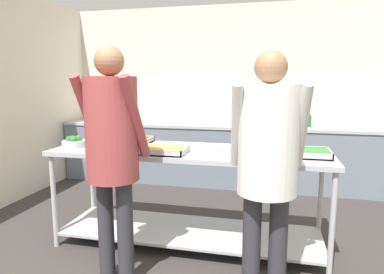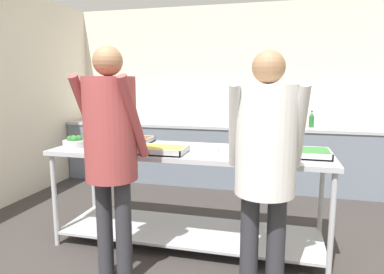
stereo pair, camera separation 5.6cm
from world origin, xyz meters
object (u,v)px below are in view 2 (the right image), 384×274
(serving_tray_greens, at_px, (160,150))
(water_bottle, at_px, (312,120))
(broccoli_bowl, at_px, (75,142))
(guest_serving_right, at_px, (266,154))
(sauce_pan, at_px, (243,152))
(serving_tray_roast, at_px, (300,153))
(serving_tray_vegetables, at_px, (129,140))
(guest_serving_left, at_px, (111,141))
(plate_stack, at_px, (206,150))

(serving_tray_greens, height_order, water_bottle, water_bottle)
(broccoli_bowl, bearing_deg, water_bottle, 42.67)
(guest_serving_right, distance_m, water_bottle, 2.74)
(sauce_pan, bearing_deg, serving_tray_roast, 19.12)
(serving_tray_vegetables, relative_size, guest_serving_left, 0.27)
(guest_serving_right, height_order, water_bottle, guest_serving_right)
(broccoli_bowl, relative_size, sauce_pan, 0.62)
(broccoli_bowl, distance_m, serving_tray_vegetables, 0.53)
(serving_tray_greens, height_order, plate_stack, serving_tray_greens)
(serving_tray_roast, bearing_deg, serving_tray_vegetables, 171.27)
(sauce_pan, bearing_deg, serving_tray_vegetables, 161.05)
(plate_stack, bearing_deg, guest_serving_left, -129.24)
(plate_stack, bearing_deg, serving_tray_roast, 1.51)
(sauce_pan, bearing_deg, broccoli_bowl, 178.04)
(serving_tray_vegetables, relative_size, guest_serving_right, 0.28)
(sauce_pan, xyz_separation_m, guest_serving_left, (-0.89, -0.55, 0.14))
(serving_tray_greens, distance_m, sauce_pan, 0.70)
(serving_tray_vegetables, bearing_deg, broccoli_bowl, -137.08)
(plate_stack, xyz_separation_m, sauce_pan, (0.33, -0.14, 0.02))
(broccoli_bowl, relative_size, guest_serving_right, 0.13)
(broccoli_bowl, xyz_separation_m, serving_tray_vegetables, (0.38, 0.36, -0.02))
(serving_tray_vegetables, height_order, serving_tray_roast, same)
(guest_serving_right, bearing_deg, water_bottle, 79.30)
(serving_tray_roast, distance_m, guest_serving_left, 1.53)
(serving_tray_vegetables, distance_m, serving_tray_greens, 0.66)
(serving_tray_roast, distance_m, guest_serving_right, 0.74)
(serving_tray_greens, distance_m, water_bottle, 2.60)
(serving_tray_vegetables, distance_m, water_bottle, 2.59)
(serving_tray_vegetables, distance_m, sauce_pan, 1.27)
(serving_tray_roast, height_order, guest_serving_right, guest_serving_right)
(serving_tray_roast, relative_size, guest_serving_right, 0.28)
(water_bottle, bearing_deg, serving_tray_roast, -97.24)
(plate_stack, relative_size, guest_serving_left, 0.13)
(serving_tray_vegetables, distance_m, plate_stack, 0.91)
(plate_stack, distance_m, guest_serving_left, 0.90)
(plate_stack, bearing_deg, guest_serving_right, -50.98)
(serving_tray_greens, bearing_deg, sauce_pan, 1.57)
(broccoli_bowl, relative_size, water_bottle, 1.00)
(serving_tray_vegetables, bearing_deg, guest_serving_right, -33.70)
(serving_tray_vegetables, relative_size, serving_tray_greens, 1.06)
(broccoli_bowl, height_order, guest_serving_left, guest_serving_left)
(serving_tray_greens, bearing_deg, water_bottle, 57.11)
(serving_tray_vegetables, xyz_separation_m, plate_stack, (0.87, -0.27, -0.01))
(serving_tray_greens, height_order, guest_serving_left, guest_serving_left)
(sauce_pan, height_order, water_bottle, water_bottle)
(serving_tray_greens, distance_m, guest_serving_left, 0.58)
(plate_stack, relative_size, sauce_pan, 0.63)
(serving_tray_greens, relative_size, sauce_pan, 1.23)
(broccoli_bowl, bearing_deg, sauce_pan, -1.96)
(broccoli_bowl, xyz_separation_m, serving_tray_roast, (2.04, 0.10, -0.02))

